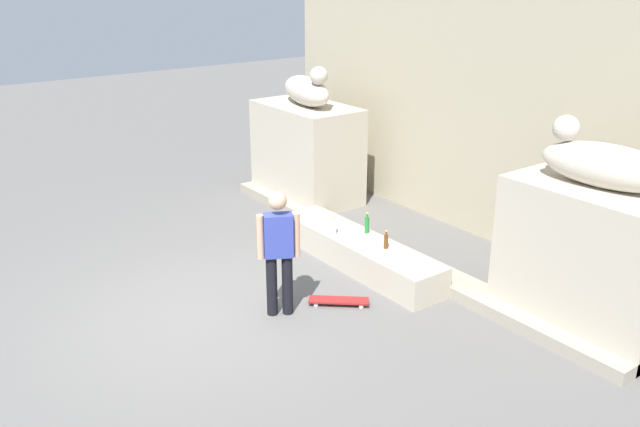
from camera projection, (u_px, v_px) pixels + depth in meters
ground_plane at (199, 318)px, 8.57m from camera, size 40.00×40.00×0.00m
facade_wall at (493, 42)px, 10.43m from camera, size 9.38×0.60×6.23m
pedestal_left at (307, 152)px, 12.67m from camera, size 2.11×1.22×1.81m
pedestal_right at (593, 258)px, 8.14m from camera, size 2.11×1.22×1.81m
statue_reclining_left at (307, 90)px, 12.21m from camera, size 1.68×0.88×0.78m
statue_reclining_right at (605, 164)px, 7.74m from camera, size 1.67×0.80×0.78m
ledge_block at (359, 252)px, 9.98m from camera, size 3.09×0.69×0.45m
skater at (279, 248)px, 8.37m from camera, size 0.35×0.49×1.67m
skateboard at (339, 300)px, 8.88m from camera, size 0.67×0.74×0.08m
bottle_clear at (334, 227)px, 10.03m from camera, size 0.08×0.08×0.27m
bottle_brown at (386, 241)px, 9.52m from camera, size 0.06×0.06×0.28m
bottle_green at (367, 224)px, 10.06m from camera, size 0.07×0.07×0.32m
stair_step at (387, 251)px, 10.34m from camera, size 8.13×0.50×0.17m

